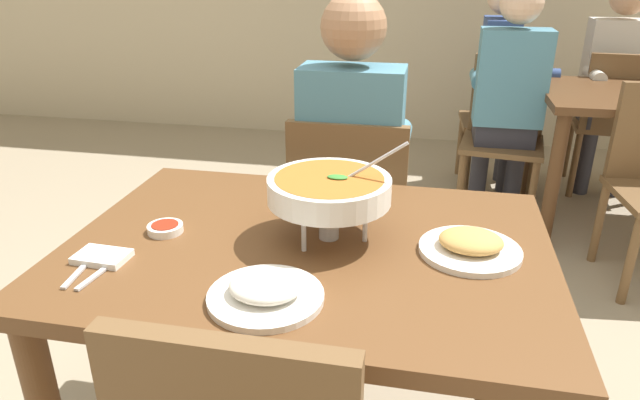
{
  "coord_description": "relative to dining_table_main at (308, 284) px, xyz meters",
  "views": [
    {
      "loc": [
        0.28,
        -1.21,
        1.41
      ],
      "look_at": [
        0.0,
        0.15,
        0.82
      ],
      "focal_mm": 31.78,
      "sensor_mm": 36.0,
      "label": 1
    }
  ],
  "objects": [
    {
      "name": "appetizer_plate",
      "position": [
        0.39,
        0.02,
        0.14
      ],
      "size": [
        0.24,
        0.24,
        0.06
      ],
      "color": "white",
      "rests_on": "dining_table_main"
    },
    {
      "name": "rice_plate",
      "position": [
        -0.03,
        -0.26,
        0.14
      ],
      "size": [
        0.24,
        0.24,
        0.06
      ],
      "color": "white",
      "rests_on": "dining_table_main"
    },
    {
      "name": "patron_bg_right",
      "position": [
        0.67,
        1.99,
        0.1
      ],
      "size": [
        0.4,
        0.45,
        1.31
      ],
      "color": "#2D2D38",
      "rests_on": "ground_plane"
    },
    {
      "name": "chair_diner_main",
      "position": [
        -0.0,
        0.71,
        -0.13
      ],
      "size": [
        0.44,
        0.44,
        0.9
      ],
      "color": "brown",
      "rests_on": "ground_plane"
    },
    {
      "name": "fork_utensil",
      "position": [
        -0.47,
        -0.23,
        0.12
      ],
      "size": [
        0.03,
        0.17,
        0.01
      ],
      "primitive_type": "cube",
      "rotation": [
        0.0,
        0.0,
        0.11
      ],
      "color": "silver",
      "rests_on": "dining_table_main"
    },
    {
      "name": "diner_main",
      "position": [
        0.0,
        0.74,
        0.1
      ],
      "size": [
        0.4,
        0.45,
        1.31
      ],
      "color": "#2D2D38",
      "rests_on": "ground_plane"
    },
    {
      "name": "sauce_dish",
      "position": [
        -0.37,
        -0.02,
        0.13
      ],
      "size": [
        0.09,
        0.09,
        0.02
      ],
      "color": "white",
      "rests_on": "dining_table_main"
    },
    {
      "name": "chair_bg_middle",
      "position": [
        1.37,
        2.46,
        -0.13
      ],
      "size": [
        0.48,
        0.48,
        0.9
      ],
      "color": "brown",
      "rests_on": "ground_plane"
    },
    {
      "name": "dining_table_main",
      "position": [
        0.0,
        0.0,
        0.0
      ],
      "size": [
        1.18,
        0.85,
        0.77
      ],
      "color": "brown",
      "rests_on": "ground_plane"
    },
    {
      "name": "patron_bg_left",
      "position": [
        0.69,
        2.49,
        0.1
      ],
      "size": [
        0.45,
        0.4,
        1.31
      ],
      "color": "#2D2D38",
      "rests_on": "ground_plane"
    },
    {
      "name": "curry_bowl",
      "position": [
        0.05,
        0.04,
        0.25
      ],
      "size": [
        0.33,
        0.3,
        0.26
      ],
      "color": "silver",
      "rests_on": "dining_table_main"
    },
    {
      "name": "chair_bg_left",
      "position": [
        0.77,
        2.48,
        -0.13
      ],
      "size": [
        0.46,
        0.46,
        0.9
      ],
      "color": "brown",
      "rests_on": "ground_plane"
    },
    {
      "name": "napkin_folded",
      "position": [
        -0.45,
        -0.18,
        0.13
      ],
      "size": [
        0.12,
        0.09,
        0.02
      ],
      "primitive_type": "cube",
      "rotation": [
        0.0,
        0.0,
        -0.04
      ],
      "color": "white",
      "rests_on": "dining_table_main"
    },
    {
      "name": "spoon_utensil",
      "position": [
        -0.42,
        -0.23,
        0.12
      ],
      "size": [
        0.03,
        0.17,
        0.01
      ],
      "primitive_type": "cube",
      "rotation": [
        0.0,
        0.0,
        -0.12
      ],
      "color": "silver",
      "rests_on": "dining_table_main"
    },
    {
      "name": "chair_bg_right",
      "position": [
        0.69,
        2.09,
        -0.13
      ],
      "size": [
        0.49,
        0.49,
        0.9
      ],
      "color": "brown",
      "rests_on": "ground_plane"
    },
    {
      "name": "patron_bg_middle",
      "position": [
        1.35,
        2.55,
        0.1
      ],
      "size": [
        0.4,
        0.45,
        1.31
      ],
      "color": "#2D2D38",
      "rests_on": "ground_plane"
    },
    {
      "name": "dining_table_far",
      "position": [
        1.34,
        1.95,
        -0.02
      ],
      "size": [
        1.0,
        0.8,
        0.77
      ],
      "color": "#51331C",
      "rests_on": "ground_plane"
    }
  ]
}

